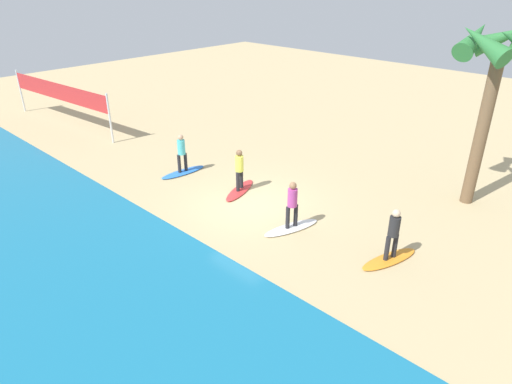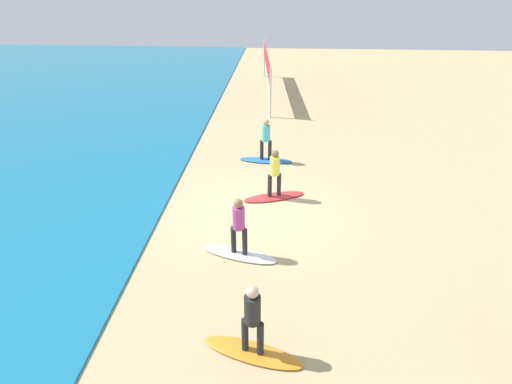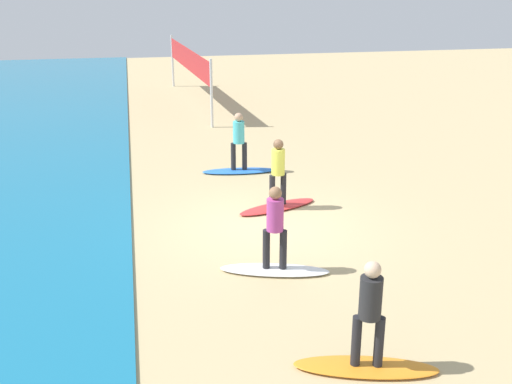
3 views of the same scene
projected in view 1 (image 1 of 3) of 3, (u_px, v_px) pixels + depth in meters
The scene contains 11 objects.
ground_plane at pixel (251, 204), 16.73m from camera, with size 60.00×60.00×0.00m, color tan.
surfboard_orange at pixel (389, 259), 13.48m from camera, with size 2.10×0.56×0.09m, color orange.
surfer_orange at pixel (394, 231), 13.04m from camera, with size 0.32×0.45×1.64m.
surfboard_white at pixel (291, 228), 15.12m from camera, with size 2.10×0.56×0.09m, color white.
surfer_white at pixel (292, 202), 14.68m from camera, with size 0.32×0.45×1.64m.
surfboard_red at pixel (240, 190), 17.70m from camera, with size 2.10×0.56×0.09m, color red.
surfer_red at pixel (239, 167), 17.26m from camera, with size 0.32×0.44×1.64m.
surfboard_blue at pixel (183, 172), 19.28m from camera, with size 2.10×0.56×0.09m, color blue.
surfer_blue at pixel (181, 150), 18.84m from camera, with size 0.32×0.46×1.64m.
volleyball_net at pixel (59, 94), 24.45m from camera, with size 9.07×0.86×2.50m.
palm_tree at pixel (498, 60), 14.66m from camera, with size 2.88×3.03×6.48m.
Camera 1 is at (-10.33, 10.61, 7.81)m, focal length 31.67 mm.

